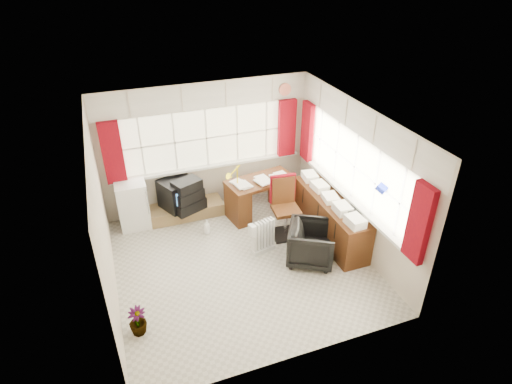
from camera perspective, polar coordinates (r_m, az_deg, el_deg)
ground at (r=7.22m, az=-1.93°, el=-9.44°), size 4.00×4.00×0.00m
room_walls at (r=6.36m, az=-2.16°, el=0.97°), size 4.00×4.00×4.00m
window_back at (r=8.28m, az=-6.34°, el=3.86°), size 3.70×0.12×3.60m
window_right at (r=7.39m, az=12.38°, el=-0.22°), size 0.12×3.70×3.60m
curtains at (r=7.44m, az=2.39°, el=5.19°), size 3.83×3.83×1.15m
overhead_cabinets at (r=7.20m, az=2.77°, el=11.16°), size 3.98×3.98×0.48m
desk at (r=8.22m, az=0.62°, el=-0.36°), size 1.38×0.85×0.79m
desk_lamp at (r=7.74m, az=-2.53°, el=2.81°), size 0.17×0.15×0.42m
task_chair at (r=7.61m, az=3.77°, el=-1.58°), size 0.51×0.54×1.12m
office_chair at (r=7.12m, az=7.41°, el=-6.84°), size 1.02×1.01×0.68m
radiator at (r=7.32m, az=0.95°, el=-6.29°), size 0.44×0.25×0.62m
credenza at (r=7.72m, az=9.81°, el=-3.30°), size 0.50×2.00×0.85m
file_tray at (r=7.16m, az=12.95°, el=-2.67°), size 0.33×0.39×0.11m
tv_bench at (r=8.40m, az=-9.26°, el=-2.40°), size 1.40×0.50×0.25m
crt_tv at (r=8.18m, az=-10.31°, el=-0.16°), size 0.78×0.75×0.55m
hifi_stack at (r=8.03m, az=-9.08°, el=-0.57°), size 0.69×0.58×0.62m
mini_fridge at (r=8.18m, az=-16.11°, el=-1.54°), size 0.54×0.55×0.91m
spray_bottle_a at (r=7.83m, az=-6.56°, el=-4.64°), size 0.13×0.13×0.30m
spray_bottle_b at (r=8.39m, az=-4.90°, el=-2.42°), size 0.09×0.09×0.18m
flower_vase at (r=6.22m, az=-15.52°, el=-16.26°), size 0.28×0.28×0.43m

